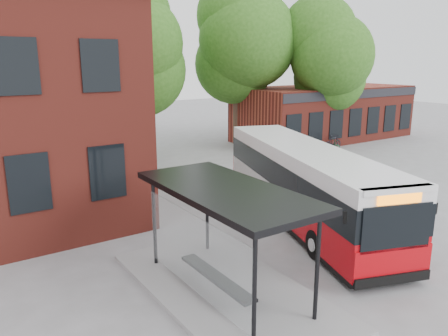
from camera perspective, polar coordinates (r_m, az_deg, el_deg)
ground at (r=15.38m, az=12.20°, el=-9.25°), size 100.00×100.00×0.00m
shop_row at (r=34.92m, az=12.96°, el=7.05°), size 14.00×6.20×4.00m
bus_shelter at (r=11.39m, az=0.23°, el=-9.47°), size 3.60×7.00×2.90m
bike_rail at (r=28.39m, az=10.72°, el=1.94°), size 5.20×0.10×0.38m
tree_0 at (r=26.01m, az=-24.92°, el=11.63°), size 7.92×7.92×11.00m
tree_1 at (r=28.98m, az=-11.19°, el=12.15°), size 7.92×7.92×10.40m
tree_2 at (r=31.55m, az=1.60°, el=13.07°), size 7.92×7.92×11.00m
tree_3 at (r=31.89m, az=13.38°, el=11.17°), size 7.04×7.04×9.28m
city_bus at (r=16.73m, az=10.34°, el=-2.07°), size 5.96×11.39×2.85m
bicycle_0 at (r=27.08m, az=8.74°, el=2.06°), size 1.82×0.66×0.95m
bicycle_1 at (r=27.19m, az=6.42°, el=2.25°), size 1.76×0.90×1.02m
bicycle_2 at (r=28.37m, az=7.90°, el=2.54°), size 1.65×0.60×0.86m
bicycle_3 at (r=28.64m, az=8.69°, el=2.75°), size 1.72×0.82×1.00m
bicycle_4 at (r=28.36m, az=13.28°, el=2.23°), size 1.59×0.78×0.80m
bicycle_5 at (r=29.62m, az=10.66°, el=3.13°), size 1.85×0.70×1.08m
bicycle_6 at (r=29.21m, az=13.51°, el=2.67°), size 1.85×1.02×0.92m
bicycle_7 at (r=30.62m, az=14.04°, el=3.25°), size 1.74×0.60×1.03m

